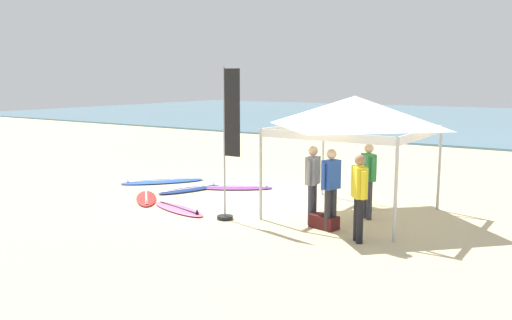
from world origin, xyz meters
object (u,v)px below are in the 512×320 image
at_px(person_grey, 313,179).
at_px(banner_flag, 229,150).
at_px(person_green, 368,176).
at_px(person_yellow, 359,192).
at_px(surfboard_navy, 190,189).
at_px(person_blue, 331,184).
at_px(surfboard_pink, 179,209).
at_px(surfboard_red, 146,198).
at_px(person_black, 360,181).
at_px(gear_bag_near_tent, 324,222).
at_px(surfboard_blue, 162,181).
at_px(canopy_tent, 355,112).
at_px(surfboard_purple, 236,188).

xyz_separation_m(person_grey, banner_flag, (-1.69, -0.75, 0.59)).
bearing_deg(person_green, banner_flag, -144.31).
bearing_deg(person_grey, person_yellow, -26.82).
xyz_separation_m(surfboard_navy, person_blue, (5.06, -1.43, 0.95)).
relative_size(surfboard_pink, surfboard_red, 1.18).
xyz_separation_m(surfboard_pink, person_yellow, (4.58, 0.04, 0.95)).
xyz_separation_m(person_black, gear_bag_near_tent, (0.11, -2.21, -0.52)).
relative_size(surfboard_blue, person_blue, 1.39).
relative_size(person_black, banner_flag, 0.35).
height_order(surfboard_red, banner_flag, banner_flag).
distance_m(canopy_tent, person_blue, 2.02).
bearing_deg(banner_flag, surfboard_purple, 122.93).
relative_size(person_green, person_black, 1.43).
bearing_deg(person_grey, surfboard_purple, 149.21).
height_order(surfboard_purple, person_blue, person_blue).
xyz_separation_m(surfboard_purple, person_yellow, (4.91, -2.80, 0.95)).
xyz_separation_m(canopy_tent, gear_bag_near_tent, (-0.03, -1.41, -2.25)).
height_order(surfboard_pink, person_black, person_black).
height_order(canopy_tent, surfboard_red, canopy_tent).
bearing_deg(surfboard_red, canopy_tent, 16.74).
bearing_deg(person_green, person_blue, -102.77).
bearing_deg(person_yellow, surfboard_blue, 162.44).
bearing_deg(person_grey, surfboard_red, -176.19).
xyz_separation_m(surfboard_red, person_green, (5.55, 1.38, 0.95)).
bearing_deg(person_green, surfboard_red, -166.02).
relative_size(canopy_tent, person_blue, 1.87).
height_order(surfboard_navy, person_grey, person_grey).
height_order(surfboard_red, person_black, person_black).
height_order(person_blue, person_green, same).
distance_m(surfboard_red, person_black, 5.53).
bearing_deg(banner_flag, surfboard_navy, 145.27).
height_order(surfboard_pink, surfboard_red, same).
distance_m(person_blue, person_grey, 0.59).
bearing_deg(surfboard_red, surfboard_navy, 82.59).
bearing_deg(person_green, person_yellow, -73.52).
xyz_separation_m(surfboard_blue, person_grey, (5.99, -1.64, 0.95)).
height_order(person_blue, banner_flag, banner_flag).
height_order(surfboard_blue, person_grey, person_grey).
height_order(surfboard_red, surfboard_purple, same).
distance_m(surfboard_blue, person_black, 6.30).
bearing_deg(person_black, person_blue, -82.95).
bearing_deg(banner_flag, canopy_tent, 43.27).
bearing_deg(surfboard_blue, canopy_tent, -3.71).
xyz_separation_m(surfboard_pink, banner_flag, (1.53, -0.03, 1.54)).
bearing_deg(person_black, surfboard_blue, -176.49).
relative_size(person_green, person_grey, 1.00).
bearing_deg(gear_bag_near_tent, surfboard_pink, -171.49).
bearing_deg(banner_flag, surfboard_blue, 150.92).
bearing_deg(surfboard_red, surfboard_blue, 123.32).
xyz_separation_m(surfboard_red, gear_bag_near_tent, (5.09, 0.13, 0.10)).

